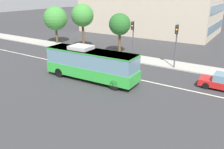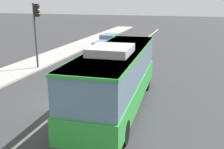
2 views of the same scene
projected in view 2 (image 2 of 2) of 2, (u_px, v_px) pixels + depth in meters
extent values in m
plane|color=#333335|center=(72.00, 101.00, 14.95)|extent=(160.00, 160.00, 0.00)
cube|color=silver|center=(72.00, 101.00, 14.95)|extent=(76.00, 0.16, 0.01)
cube|color=green|center=(117.00, 90.00, 13.68)|extent=(10.08, 2.85, 1.10)
cube|color=slate|center=(117.00, 65.00, 13.31)|extent=(9.88, 2.77, 1.58)
cube|color=green|center=(117.00, 51.00, 13.12)|extent=(9.98, 2.82, 0.12)
cube|color=#B2B2B2|center=(111.00, 50.00, 11.93)|extent=(2.26, 1.88, 0.36)
cylinder|color=black|center=(113.00, 79.00, 17.24)|extent=(1.01, 0.33, 1.00)
cylinder|color=black|center=(147.00, 82.00, 16.71)|extent=(1.01, 0.33, 1.00)
cylinder|color=black|center=(71.00, 126.00, 10.91)|extent=(1.01, 0.33, 1.00)
cylinder|color=black|center=(124.00, 132.00, 10.37)|extent=(1.01, 0.33, 1.00)
cube|color=#B21919|center=(103.00, 52.00, 26.17)|extent=(4.51, 1.82, 0.60)
cube|color=slate|center=(104.00, 45.00, 26.23)|extent=(2.53, 1.67, 0.64)
cylinder|color=black|center=(106.00, 57.00, 24.62)|extent=(0.64, 0.22, 0.64)
cylinder|color=black|center=(90.00, 56.00, 25.07)|extent=(0.64, 0.22, 0.64)
cylinder|color=black|center=(115.00, 51.00, 27.38)|extent=(0.64, 0.22, 0.64)
cylinder|color=black|center=(101.00, 50.00, 27.83)|extent=(0.64, 0.22, 0.64)
cube|color=#1E3899|center=(109.00, 42.00, 31.66)|extent=(4.54, 1.91, 0.60)
cube|color=slate|center=(109.00, 37.00, 31.72)|extent=(2.56, 1.72, 0.64)
cylinder|color=black|center=(111.00, 47.00, 30.11)|extent=(0.65, 0.24, 0.64)
cylinder|color=black|center=(98.00, 46.00, 30.58)|extent=(0.65, 0.24, 0.64)
cylinder|color=black|center=(119.00, 43.00, 32.85)|extent=(0.65, 0.24, 0.64)
cylinder|color=black|center=(107.00, 42.00, 33.33)|extent=(0.65, 0.24, 0.64)
cylinder|color=#47474C|center=(36.00, 37.00, 20.97)|extent=(0.16, 0.16, 5.20)
cube|color=black|center=(37.00, 10.00, 20.36)|extent=(0.34, 0.31, 0.96)
sphere|color=#2D2D2D|center=(38.00, 6.00, 20.25)|extent=(0.22, 0.22, 0.22)
sphere|color=#F9A514|center=(39.00, 10.00, 20.33)|extent=(0.22, 0.22, 0.22)
sphere|color=#2D2D2D|center=(39.00, 15.00, 20.42)|extent=(0.22, 0.22, 0.22)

